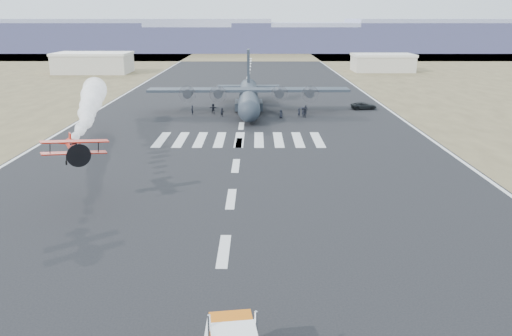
{
  "coord_description": "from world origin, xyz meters",
  "views": [
    {
      "loc": [
        2.64,
        -24.51,
        18.1
      ],
      "look_at": [
        2.59,
        21.85,
        4.0
      ],
      "focal_mm": 35.0,
      "sensor_mm": 36.0,
      "label": 1
    }
  ],
  "objects_px": {
    "support_vehicle": "(364,106)",
    "crew_e": "(281,114)",
    "crew_a": "(192,110)",
    "crew_d": "(306,110)",
    "hangar_right": "(383,62)",
    "transport_aircraft": "(249,96)",
    "crew_c": "(302,112)",
    "crew_f": "(213,108)",
    "crew_h": "(305,113)",
    "crew_b": "(222,112)",
    "aerobatic_biplane": "(73,148)",
    "hangar_left": "(93,63)",
    "crew_g": "(299,113)"
  },
  "relations": [
    {
      "from": "support_vehicle",
      "to": "crew_e",
      "type": "bearing_deg",
      "value": 112.63
    },
    {
      "from": "crew_a",
      "to": "crew_d",
      "type": "relative_size",
      "value": 1.05
    },
    {
      "from": "hangar_right",
      "to": "crew_a",
      "type": "distance_m",
      "value": 97.29
    },
    {
      "from": "support_vehicle",
      "to": "transport_aircraft",
      "type": "bearing_deg",
      "value": 88.04
    },
    {
      "from": "transport_aircraft",
      "to": "crew_e",
      "type": "relative_size",
      "value": 25.21
    },
    {
      "from": "support_vehicle",
      "to": "crew_c",
      "type": "bearing_deg",
      "value": 116.44
    },
    {
      "from": "hangar_right",
      "to": "crew_f",
      "type": "relative_size",
      "value": 10.89
    },
    {
      "from": "crew_a",
      "to": "crew_h",
      "type": "height_order",
      "value": "crew_a"
    },
    {
      "from": "crew_a",
      "to": "transport_aircraft",
      "type": "bearing_deg",
      "value": 106.32
    },
    {
      "from": "crew_b",
      "to": "crew_e",
      "type": "bearing_deg",
      "value": -43.13
    },
    {
      "from": "crew_f",
      "to": "aerobatic_biplane",
      "type": "bearing_deg",
      "value": 89.81
    },
    {
      "from": "transport_aircraft",
      "to": "crew_a",
      "type": "distance_m",
      "value": 11.96
    },
    {
      "from": "crew_d",
      "to": "crew_f",
      "type": "height_order",
      "value": "crew_f"
    },
    {
      "from": "crew_b",
      "to": "crew_f",
      "type": "height_order",
      "value": "crew_f"
    },
    {
      "from": "aerobatic_biplane",
      "to": "crew_a",
      "type": "bearing_deg",
      "value": 69.14
    },
    {
      "from": "aerobatic_biplane",
      "to": "crew_d",
      "type": "height_order",
      "value": "aerobatic_biplane"
    },
    {
      "from": "aerobatic_biplane",
      "to": "hangar_right",
      "type": "bearing_deg",
      "value": 50.06
    },
    {
      "from": "support_vehicle",
      "to": "crew_b",
      "type": "bearing_deg",
      "value": 100.54
    },
    {
      "from": "hangar_left",
      "to": "crew_f",
      "type": "bearing_deg",
      "value": -57.74
    },
    {
      "from": "crew_b",
      "to": "crew_g",
      "type": "height_order",
      "value": "crew_b"
    },
    {
      "from": "support_vehicle",
      "to": "crew_g",
      "type": "bearing_deg",
      "value": 115.37
    },
    {
      "from": "aerobatic_biplane",
      "to": "crew_h",
      "type": "bearing_deg",
      "value": 44.8
    },
    {
      "from": "crew_b",
      "to": "crew_c",
      "type": "height_order",
      "value": "crew_c"
    },
    {
      "from": "crew_c",
      "to": "crew_d",
      "type": "distance_m",
      "value": 2.94
    },
    {
      "from": "hangar_right",
      "to": "support_vehicle",
      "type": "distance_m",
      "value": 76.73
    },
    {
      "from": "crew_d",
      "to": "aerobatic_biplane",
      "type": "bearing_deg",
      "value": 94.21
    },
    {
      "from": "crew_f",
      "to": "crew_e",
      "type": "bearing_deg",
      "value": 170.87
    },
    {
      "from": "crew_g",
      "to": "crew_h",
      "type": "bearing_deg",
      "value": -172.21
    },
    {
      "from": "transport_aircraft",
      "to": "crew_b",
      "type": "bearing_deg",
      "value": -127.27
    },
    {
      "from": "crew_a",
      "to": "crew_g",
      "type": "bearing_deg",
      "value": 76.77
    },
    {
      "from": "crew_c",
      "to": "crew_a",
      "type": "bearing_deg",
      "value": -83.48
    },
    {
      "from": "hangar_right",
      "to": "hangar_left",
      "type": "bearing_deg",
      "value": -177.08
    },
    {
      "from": "aerobatic_biplane",
      "to": "crew_c",
      "type": "bearing_deg",
      "value": 45.53
    },
    {
      "from": "crew_h",
      "to": "support_vehicle",
      "type": "bearing_deg",
      "value": -102.9
    },
    {
      "from": "hangar_left",
      "to": "aerobatic_biplane",
      "type": "relative_size",
      "value": 3.86
    },
    {
      "from": "aerobatic_biplane",
      "to": "transport_aircraft",
      "type": "xyz_separation_m",
      "value": [
        16.34,
        52.38,
        -2.84
      ]
    },
    {
      "from": "crew_e",
      "to": "aerobatic_biplane",
      "type": "bearing_deg",
      "value": 47.48
    },
    {
      "from": "transport_aircraft",
      "to": "support_vehicle",
      "type": "relative_size",
      "value": 7.64
    },
    {
      "from": "crew_g",
      "to": "crew_a",
      "type": "bearing_deg",
      "value": 34.09
    },
    {
      "from": "transport_aircraft",
      "to": "crew_a",
      "type": "height_order",
      "value": "transport_aircraft"
    },
    {
      "from": "hangar_left",
      "to": "crew_h",
      "type": "distance_m",
      "value": 100.32
    },
    {
      "from": "crew_a",
      "to": "hangar_left",
      "type": "bearing_deg",
      "value": -157.64
    },
    {
      "from": "crew_h",
      "to": "crew_c",
      "type": "bearing_deg",
      "value": -19.53
    },
    {
      "from": "hangar_left",
      "to": "hangar_right",
      "type": "xyz_separation_m",
      "value": [
        98.0,
        5.0,
        -0.4
      ]
    },
    {
      "from": "crew_b",
      "to": "crew_c",
      "type": "xyz_separation_m",
      "value": [
        15.08,
        -0.15,
        0.1
      ]
    },
    {
      "from": "hangar_left",
      "to": "transport_aircraft",
      "type": "bearing_deg",
      "value": -52.84
    },
    {
      "from": "crew_a",
      "to": "crew_c",
      "type": "height_order",
      "value": "crew_c"
    },
    {
      "from": "crew_a",
      "to": "crew_g",
      "type": "xyz_separation_m",
      "value": [
        20.36,
        -2.18,
        -0.08
      ]
    },
    {
      "from": "crew_b",
      "to": "crew_h",
      "type": "xyz_separation_m",
      "value": [
        15.45,
        -0.84,
        0.06
      ]
    },
    {
      "from": "hangar_right",
      "to": "crew_f",
      "type": "distance_m",
      "value": 93.79
    }
  ]
}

